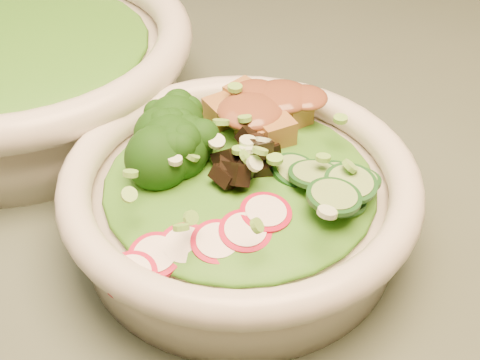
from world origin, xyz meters
name	(u,v)px	position (x,y,z in m)	size (l,w,h in m)	color
dining_table	(319,286)	(0.00, 0.00, 0.64)	(1.20, 0.80, 0.75)	black
salad_bowl	(240,201)	(-0.09, -0.01, 0.78)	(0.24, 0.24, 0.06)	silver
side_bowl	(17,65)	(-0.18, 0.22, 0.79)	(0.30, 0.30, 0.08)	silver
lettuce_bed	(240,179)	(-0.09, -0.01, 0.80)	(0.18, 0.18, 0.02)	#1C6314
side_lettuce	(12,42)	(-0.18, 0.22, 0.81)	(0.20, 0.20, 0.02)	#1C6314
broccoli_florets	(159,149)	(-0.13, 0.02, 0.82)	(0.07, 0.06, 0.04)	black
radish_slices	(214,238)	(-0.13, -0.06, 0.81)	(0.10, 0.04, 0.02)	#A90D2B
cucumber_slices	(327,186)	(-0.05, -0.06, 0.81)	(0.06, 0.06, 0.03)	#8BAC5F
mushroom_heap	(245,155)	(-0.08, -0.01, 0.82)	(0.06, 0.06, 0.04)	black
tofu_cubes	(266,120)	(-0.05, 0.02, 0.81)	(0.08, 0.05, 0.03)	#A16535
peanut_sauce	(266,106)	(-0.05, 0.02, 0.83)	(0.06, 0.05, 0.01)	brown
scallion_garnish	(240,154)	(-0.09, -0.01, 0.82)	(0.17, 0.17, 0.02)	#78C244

